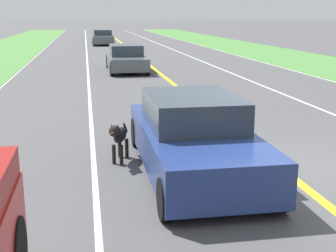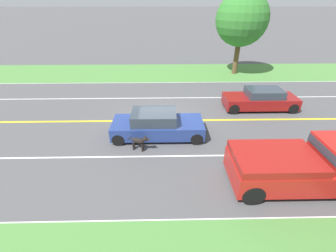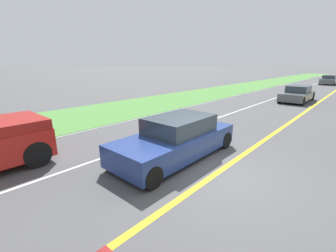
{
  "view_description": "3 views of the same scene",
  "coord_description": "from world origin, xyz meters",
  "px_view_note": "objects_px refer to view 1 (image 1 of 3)",
  "views": [
    {
      "loc": [
        3.57,
        7.97,
        2.86
      ],
      "look_at": [
        2.1,
        -0.43,
        0.81
      ],
      "focal_mm": 50.0,
      "sensor_mm": 36.0,
      "label": 1
    },
    {
      "loc": [
        11.88,
        0.25,
        6.42
      ],
      "look_at": [
        2.44,
        0.44,
        1.02
      ],
      "focal_mm": 24.0,
      "sensor_mm": 36.0,
      "label": 2
    },
    {
      "loc": [
        -2.91,
        5.48,
        3.13
      ],
      "look_at": [
        2.17,
        -0.23,
        0.99
      ],
      "focal_mm": 24.0,
      "sensor_mm": 36.0,
      "label": 3
    }
  ],
  "objects_px": {
    "ego_car": "(193,137)",
    "car_trailing_near": "(126,59)",
    "car_trailing_mid": "(103,38)",
    "dog": "(119,136)"
  },
  "relations": [
    {
      "from": "ego_car",
      "to": "car_trailing_near",
      "type": "bearing_deg",
      "value": -90.51
    },
    {
      "from": "ego_car",
      "to": "car_trailing_near",
      "type": "xyz_separation_m",
      "value": [
        -0.14,
        -15.96,
        -0.03
      ]
    },
    {
      "from": "ego_car",
      "to": "dog",
      "type": "distance_m",
      "value": 1.54
    },
    {
      "from": "dog",
      "to": "car_trailing_mid",
      "type": "height_order",
      "value": "car_trailing_mid"
    },
    {
      "from": "ego_car",
      "to": "dog",
      "type": "xyz_separation_m",
      "value": [
        1.31,
        -0.8,
        -0.13
      ]
    },
    {
      "from": "ego_car",
      "to": "car_trailing_near",
      "type": "relative_size",
      "value": 1.0
    },
    {
      "from": "car_trailing_near",
      "to": "car_trailing_mid",
      "type": "relative_size",
      "value": 1.07
    },
    {
      "from": "car_trailing_mid",
      "to": "car_trailing_near",
      "type": "bearing_deg",
      "value": 91.05
    },
    {
      "from": "ego_car",
      "to": "car_trailing_near",
      "type": "distance_m",
      "value": 15.96
    },
    {
      "from": "ego_car",
      "to": "car_trailing_mid",
      "type": "xyz_separation_m",
      "value": [
        0.24,
        -37.07,
        0.0
      ]
    }
  ]
}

